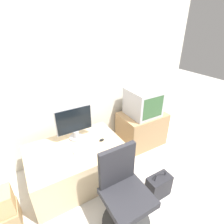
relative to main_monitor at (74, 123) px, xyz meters
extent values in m
plane|color=beige|center=(0.05, -0.97, -0.74)|extent=(12.00, 12.00, 0.00)
cube|color=silver|center=(0.05, 0.36, 0.56)|extent=(4.40, 0.05, 2.60)
cube|color=#CCB289|center=(-0.08, -0.21, -0.49)|extent=(1.19, 0.80, 0.50)
cube|color=#A37F56|center=(1.14, -0.01, -0.45)|extent=(0.73, 0.52, 0.57)
cylinder|color=#B2B2B7|center=(0.00, 0.00, -0.22)|extent=(0.18, 0.18, 0.02)
cylinder|color=#B2B2B7|center=(0.00, 0.00, -0.17)|extent=(0.08, 0.08, 0.09)
cube|color=#B2B2B7|center=(0.00, 0.00, 0.04)|extent=(0.48, 0.01, 0.36)
cube|color=black|center=(0.00, 0.00, 0.04)|extent=(0.46, 0.02, 0.33)
cube|color=white|center=(0.04, -0.27, -0.23)|extent=(0.35, 0.14, 0.01)
ellipsoid|color=black|center=(0.27, -0.24, -0.22)|extent=(0.07, 0.04, 0.03)
cube|color=#B7B7BC|center=(1.12, -0.01, 0.04)|extent=(0.46, 0.47, 0.43)
cube|color=#335B33|center=(1.12, -0.24, 0.04)|extent=(0.38, 0.01, 0.33)
cylinder|color=#333333|center=(0.13, -1.04, -0.72)|extent=(0.51, 0.51, 0.03)
cylinder|color=#4C4C51|center=(0.13, -1.04, -0.54)|extent=(0.05, 0.05, 0.34)
cube|color=#28282D|center=(0.13, -1.04, -0.33)|extent=(0.44, 0.44, 0.07)
cube|color=#28282D|center=(0.13, -0.85, -0.08)|extent=(0.39, 0.05, 0.43)
cube|color=#A3845B|center=(-0.93, -0.46, -0.61)|extent=(0.21, 0.26, 0.26)
cube|color=tan|center=(-0.93, -0.46, -0.36)|extent=(0.20, 0.22, 0.24)
cube|color=#232328|center=(0.65, -0.96, -0.59)|extent=(0.30, 0.16, 0.29)
torus|color=#232328|center=(0.65, -0.96, -0.43)|extent=(0.17, 0.01, 0.17)
camera|label=1|loc=(-0.56, -1.92, 1.18)|focal=28.00mm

